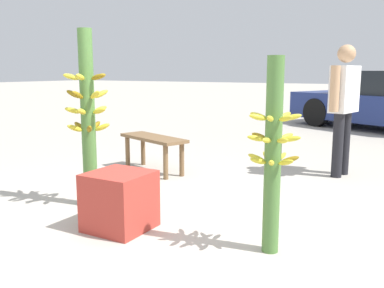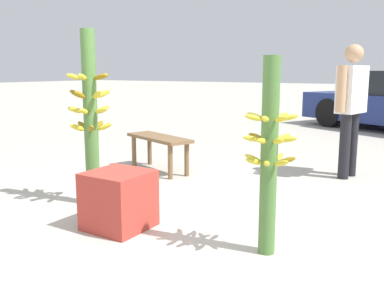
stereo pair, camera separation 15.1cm
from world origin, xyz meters
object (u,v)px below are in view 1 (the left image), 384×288
(banana_stalk_center, at_px, (273,154))
(vendor_person, at_px, (344,100))
(produce_crate, at_px, (120,201))
(market_bench, at_px, (153,143))
(banana_stalk_left, at_px, (88,116))

(banana_stalk_center, bearing_deg, vendor_person, 90.54)
(vendor_person, relative_size, produce_crate, 3.35)
(banana_stalk_center, bearing_deg, produce_crate, -171.17)
(vendor_person, relative_size, market_bench, 1.46)
(market_bench, bearing_deg, produce_crate, -43.11)
(banana_stalk_left, distance_m, banana_stalk_center, 1.90)
(produce_crate, bearing_deg, banana_stalk_left, 151.30)
(banana_stalk_center, distance_m, vendor_person, 2.62)
(vendor_person, bearing_deg, market_bench, -53.37)
(vendor_person, xyz_separation_m, produce_crate, (-1.21, -2.81, -0.71))
(vendor_person, distance_m, produce_crate, 3.14)
(banana_stalk_left, xyz_separation_m, banana_stalk_center, (1.89, -0.17, -0.15))
(market_bench, relative_size, produce_crate, 2.29)
(banana_stalk_left, xyz_separation_m, vendor_person, (1.87, 2.45, 0.07))
(banana_stalk_left, bearing_deg, produce_crate, -28.70)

